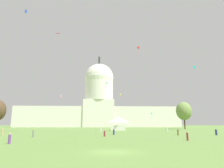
# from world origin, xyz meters

# --- Properties ---
(ground_plane) EXTENTS (800.00, 800.00, 0.00)m
(ground_plane) POSITION_xyz_m (0.00, 0.00, 0.00)
(ground_plane) COLOR olive
(capitol_building) EXTENTS (149.04, 27.81, 67.90)m
(capitol_building) POSITION_xyz_m (-2.28, 170.73, 20.08)
(capitol_building) COLOR silver
(capitol_building) RESTS_ON ground_plane
(event_tent) EXTENTS (7.27, 5.51, 5.99)m
(event_tent) POSITION_xyz_m (6.94, 69.65, 3.13)
(event_tent) COLOR white
(event_tent) RESTS_ON ground_plane
(tree_east_far) EXTENTS (11.53, 11.01, 14.87)m
(tree_east_far) POSITION_xyz_m (45.32, 89.20, 9.85)
(tree_east_far) COLOR #42301E
(tree_east_far) RESTS_ON ground_plane
(person_maroon_mid_left) EXTENTS (0.54, 0.54, 1.50)m
(person_maroon_mid_left) POSITION_xyz_m (-0.25, 26.44, 0.68)
(person_maroon_mid_left) COLOR maroon
(person_maroon_mid_left) RESTS_ON ground_plane
(person_navy_back_center) EXTENTS (0.63, 0.63, 1.67)m
(person_navy_back_center) POSITION_xyz_m (28.43, 29.86, 0.75)
(person_navy_back_center) COLOR navy
(person_navy_back_center) RESTS_ON ground_plane
(person_grey_near_tree_west) EXTENTS (0.50, 0.50, 1.61)m
(person_grey_near_tree_west) POSITION_xyz_m (-15.56, 23.88, 0.74)
(person_grey_near_tree_west) COLOR gray
(person_grey_near_tree_west) RESTS_ON ground_plane
(person_olive_lawn_far_right) EXTENTS (0.61, 0.61, 1.57)m
(person_olive_lawn_far_right) POSITION_xyz_m (18.43, 29.77, 0.71)
(person_olive_lawn_far_right) COLOR olive
(person_olive_lawn_far_right) RESTS_ON ground_plane
(person_purple_mid_center) EXTENTS (0.49, 0.49, 1.51)m
(person_purple_mid_center) POSITION_xyz_m (-14.54, 9.67, 0.68)
(person_purple_mid_center) COLOR #703D93
(person_purple_mid_center) RESTS_ON ground_plane
(person_navy_aisle_center) EXTENTS (0.51, 0.51, 1.59)m
(person_navy_aisle_center) POSITION_xyz_m (2.44, 34.04, 0.72)
(person_navy_aisle_center) COLOR navy
(person_navy_aisle_center) RESTS_ON ground_plane
(person_white_front_center) EXTENTS (0.52, 0.52, 1.73)m
(person_white_front_center) POSITION_xyz_m (24.19, 55.55, 0.80)
(person_white_front_center) COLOR silver
(person_white_front_center) RESTS_ON ground_plane
(person_tan_edge_west) EXTENTS (0.53, 0.53, 1.73)m
(person_tan_edge_west) POSITION_xyz_m (-26.04, 32.68, 0.79)
(person_tan_edge_west) COLOR tan
(person_tan_edge_west) RESTS_ON ground_plane
(person_white_near_tent) EXTENTS (0.50, 0.50, 1.75)m
(person_white_near_tent) POSITION_xyz_m (-0.90, 58.50, 0.81)
(person_white_near_tent) COLOR silver
(person_white_near_tent) RESTS_ON ground_plane
(person_maroon_front_right) EXTENTS (0.45, 0.45, 1.52)m
(person_maroon_front_right) POSITION_xyz_m (13.91, 13.84, 0.71)
(person_maroon_front_right) COLOR maroon
(person_maroon_front_right) RESTS_ON ground_plane
(kite_green_mid) EXTENTS (0.72, 0.76, 0.80)m
(kite_green_mid) POSITION_xyz_m (2.79, 106.88, 28.73)
(kite_green_mid) COLOR green
(kite_yellow_mid) EXTENTS (0.79, 0.74, 4.41)m
(kite_yellow_mid) POSITION_xyz_m (15.59, 144.19, 26.43)
(kite_yellow_mid) COLOR yellow
(kite_red_high) EXTENTS (1.00, 1.05, 4.39)m
(kite_red_high) POSITION_xyz_m (20.94, 90.12, 46.94)
(kite_red_high) COLOR red
(kite_blue_high) EXTENTS (0.50, 1.16, 1.25)m
(kite_blue_high) POSITION_xyz_m (-26.43, 41.74, 39.77)
(kite_blue_high) COLOR blue
(kite_magenta_high) EXTENTS (1.77, 0.63, 2.19)m
(kite_magenta_high) POSITION_xyz_m (-20.85, 65.92, 42.71)
(kite_magenta_high) COLOR #D1339E
(kite_pink_mid) EXTENTS (0.73, 0.54, 2.99)m
(kite_pink_mid) POSITION_xyz_m (-28.93, 123.07, 21.94)
(kite_pink_mid) COLOR pink
(kite_turquoise_mid) EXTENTS (0.82, 0.23, 0.97)m
(kite_turquoise_mid) POSITION_xyz_m (29.92, 41.88, 21.47)
(kite_turquoise_mid) COLOR teal
(kite_cyan_low) EXTENTS (1.07, 1.10, 4.24)m
(kite_cyan_low) POSITION_xyz_m (37.47, 129.39, 10.47)
(kite_cyan_low) COLOR #33BCDB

